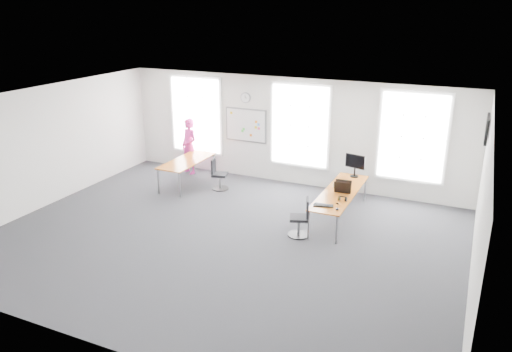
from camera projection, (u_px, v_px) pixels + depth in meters
The scene contains 24 objects.
floor at pixel (224, 238), 10.96m from camera, with size 10.00×10.00×0.00m, color #2C2D32.
ceiling at pixel (220, 103), 9.98m from camera, with size 10.00×10.00×0.00m, color white.
wall_back at pixel (290, 131), 13.91m from camera, with size 10.00×10.00×0.00m, color white.
wall_front at pixel (88, 257), 7.03m from camera, with size 10.00×10.00×0.00m, color white.
wall_left at pixel (45, 147), 12.43m from camera, with size 10.00×10.00×0.00m, color white.
wall_right at pixel (480, 213), 8.51m from camera, with size 10.00×10.00×0.00m, color white.
window_left at pixel (196, 115), 14.99m from camera, with size 1.60×0.06×2.20m, color white.
window_mid at pixel (300, 126), 13.70m from camera, with size 1.60×0.06×2.20m, color white.
window_right at pixel (412, 137), 12.53m from camera, with size 1.60×0.06×2.20m, color white.
desk_right at pixel (340, 193), 11.77m from camera, with size 0.75×2.80×0.68m.
desk_left at pixel (187, 162), 13.98m from camera, with size 0.79×1.98×0.72m.
chair_right at pixel (301, 220), 10.95m from camera, with size 0.51×0.51×0.88m.
chair_left at pixel (218, 176), 13.75m from camera, with size 0.48×0.48×0.87m.
person at pixel (189, 146), 14.92m from camera, with size 0.61×0.40×1.67m, color #D82C91.
whiteboard at pixel (246, 125), 14.40m from camera, with size 1.20×0.03×0.90m, color white.
wall_clock at pixel (246, 98), 14.13m from camera, with size 0.30×0.30×0.04m, color gray.
tv at pixel (487, 129), 10.85m from camera, with size 0.06×0.90×0.55m, color black.
keyboard at pixel (323, 205), 10.92m from camera, with size 0.44×0.16×0.02m, color black.
mouse at pixel (337, 209), 10.71m from camera, with size 0.07×0.11×0.04m, color black.
lens_cap at pixel (337, 204), 11.04m from camera, with size 0.07×0.07×0.01m, color black.
headphones at pixel (342, 199), 11.19m from camera, with size 0.20×0.10×0.11m.
laptop_sleeve at pixel (343, 187), 11.61m from camera, with size 0.38×0.23×0.31m.
paper_stack at pixel (341, 185), 12.02m from camera, with size 0.30×0.22×0.10m, color beige.
monitor at pixel (355, 164), 12.64m from camera, with size 0.52×0.22×0.59m.
Camera 1 is at (4.75, -8.72, 4.89)m, focal length 35.00 mm.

